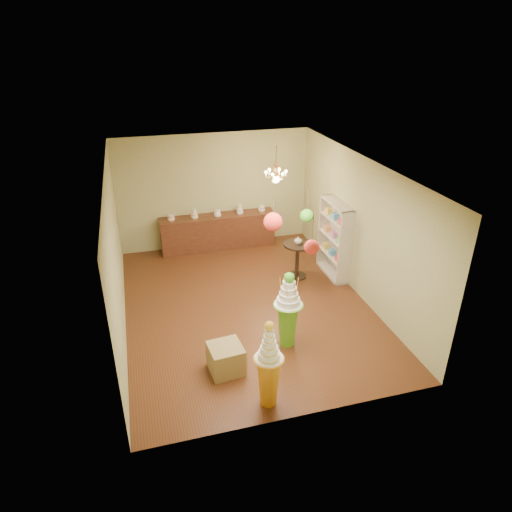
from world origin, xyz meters
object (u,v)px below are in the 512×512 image
object	(u,v)px
pedestal_green	(288,315)
pedestal_orange	(269,374)
sideboard	(218,231)
round_table	(297,256)

from	to	relation	value
pedestal_green	pedestal_orange	distance (m)	1.55
pedestal_orange	sideboard	xyz separation A→B (m)	(0.38, 5.82, -0.10)
pedestal_orange	pedestal_green	bearing A→B (deg)	59.98
pedestal_orange	round_table	xyz separation A→B (m)	(1.85, 3.73, -0.02)
pedestal_green	round_table	world-z (taller)	pedestal_green
pedestal_orange	sideboard	size ratio (longest dim) A/B	0.50
sideboard	pedestal_orange	bearing A→B (deg)	-93.77
pedestal_green	round_table	xyz separation A→B (m)	(1.07, 2.39, -0.09)
pedestal_green	sideboard	xyz separation A→B (m)	(-0.39, 4.48, -0.17)
pedestal_orange	sideboard	bearing A→B (deg)	86.23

